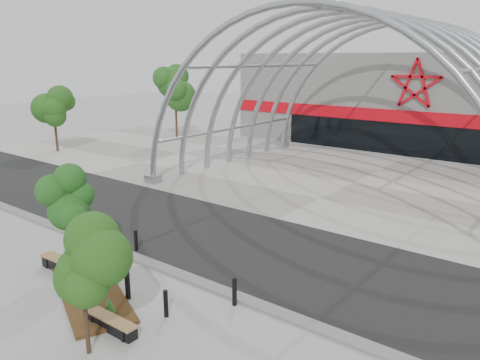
{
  "coord_description": "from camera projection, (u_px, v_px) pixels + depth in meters",
  "views": [
    {
      "loc": [
        11.67,
        -11.05,
        7.57
      ],
      "look_at": [
        0.0,
        4.0,
        2.6
      ],
      "focal_mm": 35.0,
      "sensor_mm": 36.0,
      "label": 1
    }
  ],
  "objects": [
    {
      "name": "bollard_1",
      "position": [
        136.0,
        241.0,
        18.87
      ],
      "size": [
        0.14,
        0.14,
        0.88
      ],
      "primitive_type": "cylinder",
      "color": "black",
      "rests_on": "ground"
    },
    {
      "name": "bollard_3",
      "position": [
        234.0,
        291.0,
        14.69
      ],
      "size": [
        0.15,
        0.15,
        0.93
      ],
      "primitive_type": "cylinder",
      "color": "black",
      "rests_on": "ground"
    },
    {
      "name": "bg_tree_0",
      "position": [
        175.0,
        91.0,
        43.26
      ],
      "size": [
        3.0,
        3.0,
        6.45
      ],
      "color": "#2F2015",
      "rests_on": "ground"
    },
    {
      "name": "bollard_0",
      "position": [
        108.0,
        228.0,
        20.01
      ],
      "size": [
        0.17,
        0.17,
        1.06
      ],
      "primitive_type": "cylinder",
      "color": "black",
      "rests_on": "ground"
    },
    {
      "name": "bench_1",
      "position": [
        112.0,
        324.0,
        13.38
      ],
      "size": [
        1.89,
        0.45,
        0.4
      ],
      "color": "black",
      "rests_on": "ground"
    },
    {
      "name": "planting_bed",
      "position": [
        89.0,
        284.0,
        15.89
      ],
      "size": [
        6.13,
        4.05,
        0.62
      ],
      "color": "#37240D",
      "rests_on": "ground"
    },
    {
      "name": "forecourt",
      "position": [
        353.0,
        183.0,
        29.13
      ],
      "size": [
        60.0,
        17.0,
        0.04
      ],
      "primitive_type": "cube",
      "color": "gray",
      "rests_on": "ground"
    },
    {
      "name": "bollard_4",
      "position": [
        166.0,
        304.0,
        14.03
      ],
      "size": [
        0.14,
        0.14,
        0.87
      ],
      "primitive_type": "cylinder",
      "color": "black",
      "rests_on": "ground"
    },
    {
      "name": "street_tree_0",
      "position": [
        71.0,
        200.0,
        16.94
      ],
      "size": [
        1.58,
        1.58,
        3.6
      ],
      "color": "black",
      "rests_on": "ground"
    },
    {
      "name": "vault_canopy",
      "position": [
        353.0,
        183.0,
        29.13
      ],
      "size": [
        20.8,
        15.8,
        20.36
      ],
      "color": "#94999D",
      "rests_on": "ground"
    },
    {
      "name": "bench_0",
      "position": [
        64.0,
        266.0,
        17.06
      ],
      "size": [
        2.25,
        0.61,
        0.47
      ],
      "color": "black",
      "rests_on": "ground"
    },
    {
      "name": "bg_tree_2",
      "position": [
        53.0,
        105.0,
        38.19
      ],
      "size": [
        2.55,
        2.55,
        5.38
      ],
      "color": "#2F2016",
      "rests_on": "ground"
    },
    {
      "name": "street_tree_1",
      "position": [
        81.0,
        261.0,
        11.74
      ],
      "size": [
        1.55,
        1.55,
        3.67
      ],
      "color": "black",
      "rests_on": "ground"
    },
    {
      "name": "ground",
      "position": [
        174.0,
        269.0,
        17.28
      ],
      "size": [
        140.0,
        140.0,
        0.0
      ],
      "primitive_type": "plane",
      "color": "#9A9A95",
      "rests_on": "ground"
    },
    {
      "name": "road",
      "position": [
        233.0,
        241.0,
        19.96
      ],
      "size": [
        140.0,
        7.0,
        0.02
      ],
      "primitive_type": "cube",
      "color": "black",
      "rests_on": "ground"
    },
    {
      "name": "bollard_2",
      "position": [
        127.0,
        283.0,
        15.08
      ],
      "size": [
        0.17,
        0.17,
        1.07
      ],
      "primitive_type": "cylinder",
      "color": "black",
      "rests_on": "ground"
    },
    {
      "name": "kerb",
      "position": [
        169.0,
        270.0,
        17.08
      ],
      "size": [
        60.0,
        0.5,
        0.12
      ],
      "primitive_type": "cube",
      "color": "slate",
      "rests_on": "ground"
    },
    {
      "name": "arena_building",
      "position": [
        441.0,
        99.0,
        41.85
      ],
      "size": [
        34.0,
        15.24,
        8.0
      ],
      "color": "slate",
      "rests_on": "ground"
    }
  ]
}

